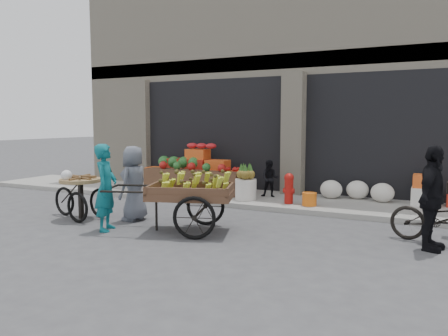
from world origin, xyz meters
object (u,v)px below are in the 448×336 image
at_px(fire_hydrant, 289,187).
at_px(tricycle_cart, 80,192).
at_px(orange_bucket, 309,199).
at_px(cyclist, 432,198).
at_px(banana_cart, 188,190).
at_px(seated_person, 270,179).
at_px(vendor_woman, 106,187).
at_px(pineapple_bin, 246,189).
at_px(bicycle, 445,218).
at_px(vendor_grey, 134,183).

relative_size(fire_hydrant, tricycle_cart, 0.49).
distance_m(fire_hydrant, orange_bucket, 0.55).
bearing_deg(cyclist, banana_cart, 111.72).
relative_size(seated_person, vendor_woman, 0.58).
distance_m(pineapple_bin, banana_cart, 2.93).
distance_m(fire_hydrant, bicycle, 3.66).
xyz_separation_m(vendor_grey, bicycle, (5.66, 0.73, -0.31)).
distance_m(vendor_woman, tricycle_cart, 1.29).
bearing_deg(vendor_woman, seated_person, -44.71).
bearing_deg(banana_cart, cyclist, -8.62).
distance_m(orange_bucket, bicycle, 3.21).
xyz_separation_m(pineapple_bin, bicycle, (4.29, -1.85, 0.08)).
bearing_deg(vendor_grey, bicycle, 94.39).
distance_m(orange_bucket, vendor_grey, 3.90).
distance_m(banana_cart, vendor_woman, 1.52).
bearing_deg(seated_person, tricycle_cart, -138.91).
xyz_separation_m(banana_cart, cyclist, (3.99, 0.66, 0.05)).
relative_size(pineapple_bin, vendor_grey, 0.34).
bearing_deg(fire_hydrant, vendor_grey, -134.35).
xyz_separation_m(seated_person, banana_cart, (-0.30, -3.50, 0.19)).
bearing_deg(vendor_grey, fire_hydrant, 132.67).
bearing_deg(fire_hydrant, seated_person, 137.12).
bearing_deg(cyclist, vendor_grey, 105.86).
bearing_deg(vendor_grey, cyclist, 90.50).
distance_m(bicycle, cyclist, 0.58).
distance_m(orange_bucket, vendor_woman, 4.49).
height_order(tricycle_cart, vendor_grey, vendor_grey).
relative_size(seated_person, tricycle_cart, 0.64).
xyz_separation_m(tricycle_cart, vendor_grey, (1.09, 0.36, 0.19)).
relative_size(pineapple_bin, vendor_woman, 0.32).
bearing_deg(fire_hydrant, bicycle, -29.39).
relative_size(pineapple_bin, fire_hydrant, 0.73).
bearing_deg(vendor_grey, pineapple_bin, 149.00).
distance_m(vendor_woman, cyclist, 5.54).
distance_m(tricycle_cart, bicycle, 6.84).
distance_m(orange_bucket, cyclist, 3.34).
distance_m(orange_bucket, seated_person, 1.42).
bearing_deg(pineapple_bin, vendor_grey, -118.03).
height_order(pineapple_bin, vendor_grey, vendor_grey).
relative_size(pineapple_bin, cyclist, 0.32).
bearing_deg(fire_hydrant, pineapple_bin, 177.40).
height_order(banana_cart, vendor_grey, vendor_grey).
relative_size(fire_hydrant, orange_bucket, 2.22).
bearing_deg(tricycle_cart, vendor_grey, 26.80).
relative_size(tricycle_cart, cyclist, 0.88).
relative_size(tricycle_cart, bicycle, 0.85).
bearing_deg(cyclist, vendor_woman, 115.21).
distance_m(fire_hydrant, banana_cart, 3.04).
distance_m(pineapple_bin, cyclist, 4.69).
bearing_deg(banana_cart, orange_bucket, 43.90).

